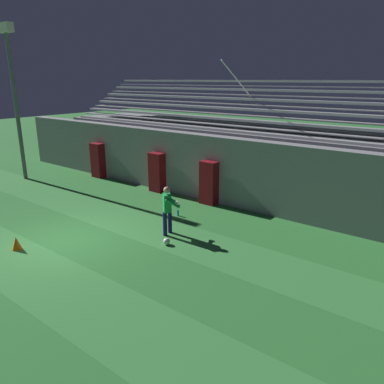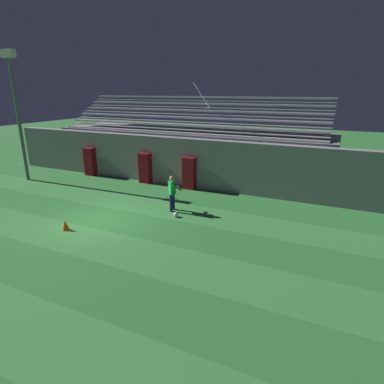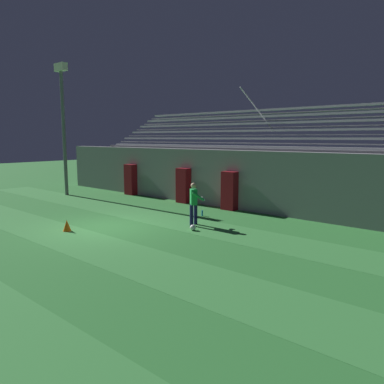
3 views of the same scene
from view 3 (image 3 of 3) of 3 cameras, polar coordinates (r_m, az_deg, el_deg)
The scene contains 13 objects.
ground_plane at distance 14.73m, azimuth -12.89°, elevation -5.25°, with size 80.00×80.00×0.00m, color #2D7533.
turf_stripe_mid at distance 13.80m, azimuth -18.90°, elevation -6.39°, with size 28.00×2.11×0.01m, color #38843D.
turf_stripe_far at distance 16.24m, azimuth -5.85°, elevation -3.81°, with size 28.00×2.11×0.01m, color #38843D.
back_wall at distance 18.97m, azimuth 3.09°, elevation 2.24°, with size 24.00×0.60×2.80m, color gray.
padding_pillar_gate_left at distance 19.56m, azimuth -1.32°, elevation 0.99°, with size 0.72×0.44×1.82m, color maroon.
padding_pillar_gate_right at distance 17.71m, azimuth 5.73°, elevation 0.18°, with size 0.72×0.44×1.82m, color maroon.
padding_pillar_far_left at distance 22.67m, azimuth -9.34°, elevation 1.89°, with size 0.72×0.44×1.82m, color maroon.
bleacher_stand at distance 21.13m, azimuth 7.63°, elevation 3.10°, with size 18.00×4.75×5.83m.
floodlight_pole at distance 23.44m, azimuth -19.07°, elevation 11.39°, with size 0.90×0.36×7.61m.
goalkeeper at distance 14.52m, azimuth 0.31°, elevation -1.39°, with size 0.74×0.73×1.67m.
soccer_ball at distance 13.85m, azimuth 0.14°, elevation -5.43°, with size 0.22×0.22×0.22m, color white.
traffic_cone at distance 14.47m, azimuth -18.52°, elevation -4.86°, with size 0.30×0.30×0.42m, color orange.
water_bottle at distance 16.40m, azimuth 1.57°, elevation -3.23°, with size 0.07×0.07×0.24m, color #1E8CD8.
Camera 3 is at (11.67, -8.31, 3.40)m, focal length 35.00 mm.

